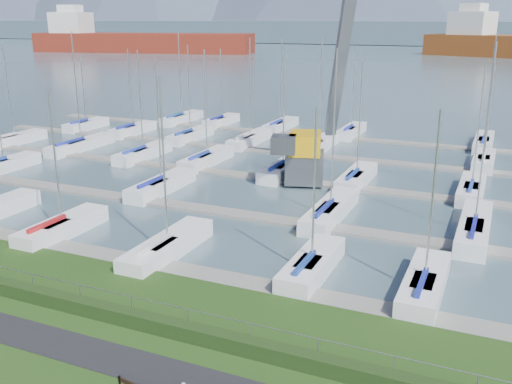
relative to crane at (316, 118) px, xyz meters
The scene contains 9 objects.
path 30.51m from the crane, 88.00° to the right, with size 160.00×2.00×0.04m, color black.
water 233.05m from the crane, 89.74° to the left, with size 800.00×540.00×0.20m, color #485F69.
hedge 27.89m from the crane, 87.81° to the right, with size 80.00×0.70×0.70m, color #1F3413.
fence 27.36m from the crane, 87.78° to the right, with size 0.04×0.04×80.00m, color gray.
foothill 302.98m from the crane, 89.80° to the left, with size 900.00×80.00×12.00m, color #485B69.
docks 5.74m from the crane, 44.39° to the right, with size 90.00×41.60×0.25m.
crane is the anchor object (origin of this frame).
cargo_ship_west 208.50m from the crane, 129.61° to the left, with size 94.41×36.04×21.50m.
sailboat_fleet 3.02m from the crane, 153.38° to the left, with size 74.64×49.21×13.23m.
Camera 1 is at (13.79, -19.33, 13.44)m, focal length 40.00 mm.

